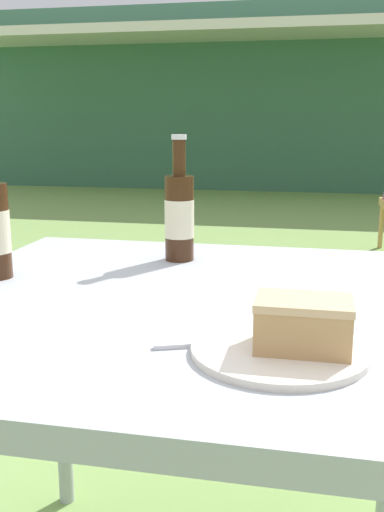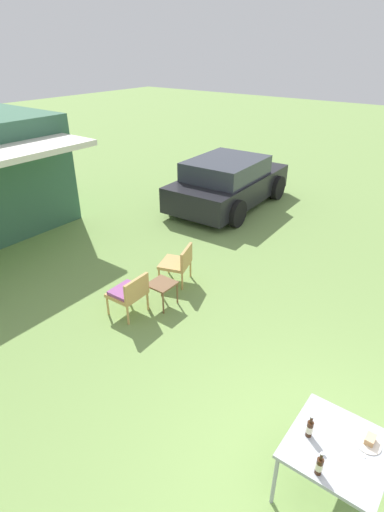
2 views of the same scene
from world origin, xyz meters
TOP-DOWN VIEW (x-y plane):
  - cabin_building at (-0.90, 9.25)m, footprint 8.21×4.28m
  - patio_table at (0.00, 0.00)m, footprint 0.91×0.90m
  - cake_on_plate at (0.20, -0.22)m, footprint 0.23×0.23m
  - cola_bottle_near at (-0.06, 0.27)m, footprint 0.06×0.06m
  - fork at (0.10, -0.20)m, footprint 0.17×0.07m

SIDE VIEW (x-z plane):
  - patio_table at x=0.00m, z-range 0.30..1.03m
  - fork at x=0.10m, z-range 0.73..0.74m
  - cake_on_plate at x=0.20m, z-range 0.72..0.80m
  - cola_bottle_near at x=-0.06m, z-range 0.70..0.96m
  - cabin_building at x=-0.90m, z-range 0.01..2.62m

